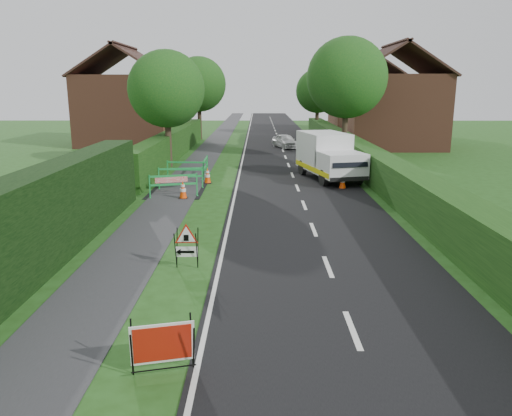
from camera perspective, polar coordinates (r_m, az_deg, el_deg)
name	(u,v)px	position (r m, az deg, el deg)	size (l,w,h in m)	color
ground	(231,282)	(12.25, -2.93, -8.40)	(120.00, 120.00, 0.00)	#204814
road_surface	(278,138)	(46.59, 2.53, 7.99)	(6.00, 90.00, 0.02)	black
footpath	(219,138)	(46.70, -4.29, 7.98)	(2.00, 90.00, 0.02)	#2D2D30
hedge_west_near	(25,281)	(13.48, -24.87, -7.60)	(1.10, 18.00, 2.50)	black
hedge_west_far	(174,157)	(34.12, -9.36, 5.74)	(1.00, 24.00, 1.80)	#14380F
hedge_east	(363,172)	(28.32, 12.16, 4.01)	(1.20, 50.00, 1.50)	#14380F
house_west	(128,108)	(42.72, -14.47, 10.96)	(7.50, 7.40, 7.88)	brown
house_east_a	(392,110)	(40.70, 15.24, 10.80)	(7.50, 7.40, 7.88)	brown
house_east_b	(366,104)	(54.55, 12.50, 11.56)	(7.50, 7.40, 7.88)	brown
tree_nw	(166,89)	(29.80, -10.20, 13.23)	(4.40, 4.40, 6.70)	#2D2116
tree_ne	(347,78)	(33.83, 10.34, 14.43)	(5.20, 5.20, 7.79)	#2D2116
tree_fw	(199,84)	(45.64, -6.56, 13.86)	(4.80, 4.80, 7.24)	#2D2116
tree_fe	(318,91)	(49.66, 7.07, 13.13)	(4.20, 4.20, 6.33)	#2D2116
red_rect_sign	(163,344)	(8.59, -10.63, -15.06)	(1.13, 0.84, 0.87)	black
triangle_sign	(185,243)	(12.98, -8.10, -3.93)	(0.69, 0.69, 1.01)	black
works_van	(328,155)	(25.75, 8.27, 6.00)	(3.09, 5.38, 2.31)	silver
traffic_cone_0	(343,180)	(23.45, 9.87, 3.13)	(0.38, 0.38, 0.79)	black
traffic_cone_1	(343,171)	(25.96, 9.93, 4.13)	(0.38, 0.38, 0.79)	black
traffic_cone_2	(341,168)	(27.20, 9.66, 4.57)	(0.38, 0.38, 0.79)	black
traffic_cone_3	(183,190)	(21.23, -8.35, 2.09)	(0.38, 0.38, 0.79)	black
traffic_cone_4	(208,175)	(24.54, -5.56, 3.73)	(0.38, 0.38, 0.79)	black
ped_barrier_0	(173,182)	(21.60, -9.42, 2.89)	(2.08, 0.87, 1.00)	green
ped_barrier_1	(181,175)	(23.44, -8.60, 3.76)	(2.09, 0.70, 1.00)	green
ped_barrier_2	(187,168)	(25.41, -7.89, 4.55)	(2.08, 0.50, 1.00)	green
ped_barrier_3	(205,165)	(26.36, -5.80, 4.94)	(0.36, 2.06, 1.00)	green
redwhite_plank	(172,189)	(23.34, -9.61, 2.11)	(1.50, 0.04, 0.25)	red
litter_can	(169,352)	(9.39, -9.89, -15.86)	(0.07, 0.07, 0.12)	#BF7F4C
hatchback_car	(285,141)	(38.97, 3.37, 7.65)	(1.26, 3.14, 1.07)	silver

